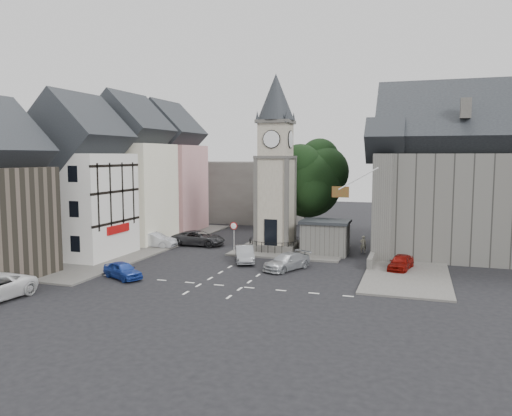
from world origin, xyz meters
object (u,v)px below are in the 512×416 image
(clock_tower, at_px, (276,163))
(stone_shelter, at_px, (325,237))
(car_west_blue, at_px, (123,270))
(car_east_red, at_px, (401,262))
(pedestrian, at_px, (363,244))

(clock_tower, height_order, stone_shelter, clock_tower)
(car_west_blue, bearing_deg, clock_tower, -1.91)
(car_east_red, height_order, pedestrian, pedestrian)
(clock_tower, height_order, car_west_blue, clock_tower)
(stone_shelter, height_order, pedestrian, stone_shelter)
(car_west_blue, height_order, car_east_red, car_east_red)
(car_east_red, bearing_deg, clock_tower, 168.12)
(stone_shelter, distance_m, car_east_red, 8.12)
(clock_tower, xyz_separation_m, pedestrian, (8.00, 1.19, -7.34))
(stone_shelter, bearing_deg, car_west_blue, -132.51)
(stone_shelter, relative_size, pedestrian, 2.74)
(clock_tower, distance_m, car_east_red, 14.61)
(car_west_blue, bearing_deg, car_east_red, -38.43)
(car_west_blue, relative_size, pedestrian, 2.28)
(stone_shelter, bearing_deg, clock_tower, 174.16)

